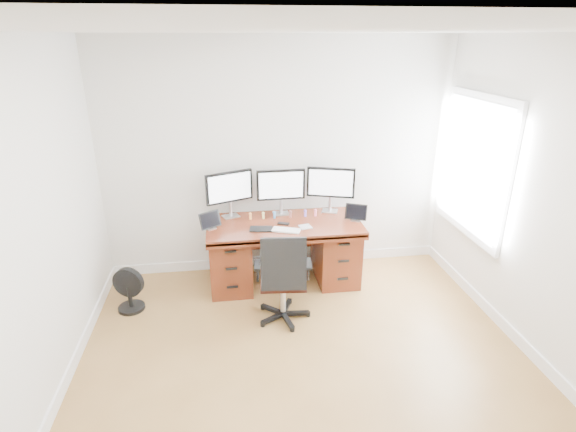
{
  "coord_description": "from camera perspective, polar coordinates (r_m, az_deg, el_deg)",
  "views": [
    {
      "loc": [
        -0.61,
        -2.74,
        2.67
      ],
      "look_at": [
        0.0,
        1.5,
        0.95
      ],
      "focal_mm": 28.0,
      "sensor_mm": 36.0,
      "label": 1
    }
  ],
  "objects": [
    {
      "name": "ground",
      "position": [
        3.87,
        3.4,
        -21.76
      ],
      "size": [
        4.5,
        4.5,
        0.0
      ],
      "primitive_type": "plane",
      "color": "olive",
      "rests_on": "ground"
    },
    {
      "name": "back_wall",
      "position": [
        5.19,
        -1.19,
        7.17
      ],
      "size": [
        4.0,
        0.1,
        2.7
      ],
      "primitive_type": "cube",
      "color": "silver",
      "rests_on": "ground"
    },
    {
      "name": "right_wall",
      "position": [
        4.08,
        32.26,
        -0.48
      ],
      "size": [
        0.1,
        4.5,
        2.7
      ],
      "color": "silver",
      "rests_on": "ground"
    },
    {
      "name": "desk",
      "position": [
        5.14,
        -0.53,
        -4.31
      ],
      "size": [
        1.7,
        0.8,
        0.75
      ],
      "color": "#582211",
      "rests_on": "ground"
    },
    {
      "name": "office_chair",
      "position": [
        4.49,
        -0.62,
        -9.68
      ],
      "size": [
        0.57,
        0.56,
        0.97
      ],
      "rotation": [
        0.0,
        0.0,
        -0.09
      ],
      "color": "black",
      "rests_on": "ground"
    },
    {
      "name": "floor_fan",
      "position": [
        4.98,
        -19.54,
        -8.87
      ],
      "size": [
        0.33,
        0.27,
        0.47
      ],
      "rotation": [
        0.0,
        0.0,
        -0.32
      ],
      "color": "black",
      "rests_on": "ground"
    },
    {
      "name": "monitor_left",
      "position": [
        5.06,
        -7.45,
        3.46
      ],
      "size": [
        0.52,
        0.24,
        0.53
      ],
      "rotation": [
        0.0,
        0.0,
        0.38
      ],
      "color": "silver",
      "rests_on": "desk"
    },
    {
      "name": "monitor_center",
      "position": [
        5.1,
        -0.91,
        3.78
      ],
      "size": [
        0.55,
        0.14,
        0.53
      ],
      "rotation": [
        0.0,
        0.0,
        0.02
      ],
      "color": "silver",
      "rests_on": "desk"
    },
    {
      "name": "monitor_right",
      "position": [
        5.2,
        5.45,
        4.05
      ],
      "size": [
        0.53,
        0.21,
        0.53
      ],
      "rotation": [
        0.0,
        0.0,
        -0.32
      ],
      "color": "silver",
      "rests_on": "desk"
    },
    {
      "name": "tablet_left",
      "position": [
        4.85,
        -9.86,
        -0.67
      ],
      "size": [
        0.24,
        0.19,
        0.19
      ],
      "rotation": [
        0.0,
        0.0,
        0.57
      ],
      "color": "silver",
      "rests_on": "desk"
    },
    {
      "name": "tablet_right",
      "position": [
        5.05,
        8.65,
        0.33
      ],
      "size": [
        0.25,
        0.16,
        0.19
      ],
      "rotation": [
        0.0,
        0.0,
        -0.43
      ],
      "color": "silver",
      "rests_on": "desk"
    },
    {
      "name": "keyboard",
      "position": [
        4.76,
        -0.24,
        -1.81
      ],
      "size": [
        0.32,
        0.23,
        0.01
      ],
      "primitive_type": "cube",
      "rotation": [
        0.0,
        0.0,
        -0.37
      ],
      "color": "white",
      "rests_on": "desk"
    },
    {
      "name": "trackpad",
      "position": [
        4.85,
        2.22,
        -1.37
      ],
      "size": [
        0.15,
        0.15,
        0.01
      ],
      "primitive_type": "cube",
      "rotation": [
        0.0,
        0.0,
        0.21
      ],
      "color": "#BABCC1",
      "rests_on": "desk"
    },
    {
      "name": "drawing_tablet",
      "position": [
        4.8,
        -3.43,
        -1.64
      ],
      "size": [
        0.26,
        0.19,
        0.01
      ],
      "primitive_type": "cube",
      "rotation": [
        0.0,
        0.0,
        -0.14
      ],
      "color": "black",
      "rests_on": "desk"
    },
    {
      "name": "phone",
      "position": [
        4.93,
        -0.57,
        -0.96
      ],
      "size": [
        0.14,
        0.11,
        0.01
      ],
      "primitive_type": "cube",
      "rotation": [
        0.0,
        0.0,
        -0.4
      ],
      "color": "black",
      "rests_on": "desk"
    },
    {
      "name": "figurine_orange",
      "position": [
        5.05,
        -4.8,
        0.05
      ],
      "size": [
        0.03,
        0.03,
        0.08
      ],
      "color": "#EF9A4A",
      "rests_on": "desk"
    },
    {
      "name": "figurine_yellow",
      "position": [
        5.06,
        -3.17,
        0.14
      ],
      "size": [
        0.03,
        0.03,
        0.08
      ],
      "color": "#D6CD72",
      "rests_on": "desk"
    },
    {
      "name": "figurine_blue",
      "position": [
        5.07,
        -1.74,
        0.22
      ],
      "size": [
        0.03,
        0.03,
        0.08
      ],
      "color": "#539ADE",
      "rests_on": "desk"
    },
    {
      "name": "figurine_brown",
      "position": [
        5.1,
        0.3,
        0.32
      ],
      "size": [
        0.03,
        0.03,
        0.08
      ],
      "color": "#985751",
      "rests_on": "desk"
    },
    {
      "name": "figurine_purple",
      "position": [
        5.12,
        2.21,
        0.42
      ],
      "size": [
        0.03,
        0.03,
        0.08
      ],
      "color": "#835EE5",
      "rests_on": "desk"
    },
    {
      "name": "figurine_pink",
      "position": [
        5.14,
        3.51,
        0.49
      ],
      "size": [
        0.03,
        0.03,
        0.08
      ],
      "color": "pink",
      "rests_on": "desk"
    }
  ]
}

